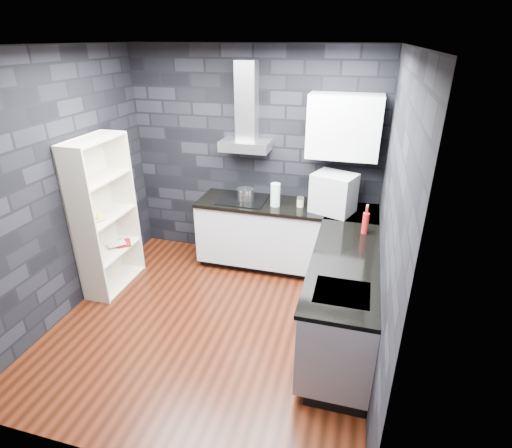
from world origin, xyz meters
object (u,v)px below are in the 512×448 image
at_px(storage_jar, 300,203).
at_px(red_bottle, 365,223).
at_px(pot, 245,194).
at_px(utensil_crock, 318,205).
at_px(bookshelf, 105,217).
at_px(appliance_garage, 334,193).
at_px(glass_vase, 275,195).
at_px(fruit_bowl, 98,218).

xyz_separation_m(storage_jar, red_bottle, (0.77, -0.54, 0.06)).
height_order(pot, utensil_crock, pot).
distance_m(storage_jar, utensil_crock, 0.22).
bearing_deg(pot, storage_jar, -2.95).
height_order(utensil_crock, bookshelf, bookshelf).
height_order(pot, storage_jar, pot).
height_order(utensil_crock, appliance_garage, appliance_garage).
height_order(glass_vase, red_bottle, glass_vase).
bearing_deg(glass_vase, appliance_garage, 0.52).
relative_size(utensil_crock, bookshelf, 0.07).
bearing_deg(storage_jar, glass_vase, -169.38).
height_order(red_bottle, bookshelf, bookshelf).
height_order(appliance_garage, bookshelf, bookshelf).
xyz_separation_m(utensil_crock, appliance_garage, (0.17, 0.00, 0.16)).
relative_size(storage_jar, fruit_bowl, 0.51).
relative_size(red_bottle, fruit_bowl, 1.13).
bearing_deg(utensil_crock, glass_vase, -179.75).
height_order(storage_jar, utensil_crock, utensil_crock).
bearing_deg(fruit_bowl, pot, 36.80).
height_order(pot, red_bottle, red_bottle).
xyz_separation_m(storage_jar, fruit_bowl, (-2.10, -1.01, -0.01)).
bearing_deg(utensil_crock, red_bottle, -41.29).
xyz_separation_m(storage_jar, bookshelf, (-2.10, -0.88, -0.05)).
distance_m(appliance_garage, red_bottle, 0.63).
distance_m(bookshelf, fruit_bowl, 0.13).
distance_m(storage_jar, red_bottle, 0.94).
bearing_deg(glass_vase, fruit_bowl, -152.06).
height_order(pot, fruit_bowl, pot).
bearing_deg(pot, red_bottle, -21.35).
relative_size(pot, storage_jar, 1.99).
xyz_separation_m(appliance_garage, fruit_bowl, (-2.48, -0.96, -0.19)).
height_order(utensil_crock, fruit_bowl, utensil_crock).
xyz_separation_m(glass_vase, fruit_bowl, (-1.80, -0.95, -0.10)).
bearing_deg(appliance_garage, red_bottle, -32.20).
bearing_deg(bookshelf, appliance_garage, 23.72).
relative_size(pot, fruit_bowl, 1.01).
distance_m(glass_vase, red_bottle, 1.17).
bearing_deg(fruit_bowl, appliance_garage, 21.15).
bearing_deg(glass_vase, bookshelf, -155.33).
bearing_deg(red_bottle, pot, 158.65).
relative_size(utensil_crock, fruit_bowl, 0.60).
xyz_separation_m(pot, storage_jar, (0.70, -0.04, -0.02)).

